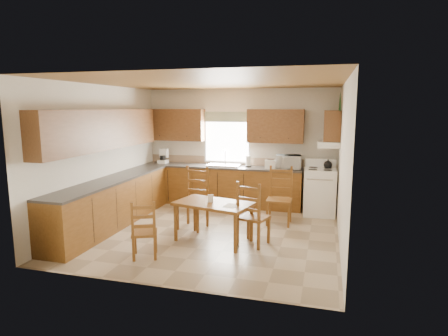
% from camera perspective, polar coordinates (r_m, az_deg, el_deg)
% --- Properties ---
extents(floor, '(4.50, 4.50, 0.00)m').
position_cam_1_polar(floor, '(7.02, -1.85, -9.64)').
color(floor, tan).
rests_on(floor, ground).
extents(ceiling, '(4.50, 4.50, 0.00)m').
position_cam_1_polar(ceiling, '(6.66, -1.97, 12.93)').
color(ceiling, brown).
rests_on(ceiling, floor).
extents(wall_left, '(4.50, 4.50, 0.00)m').
position_cam_1_polar(wall_left, '(7.67, -18.19, 1.88)').
color(wall_left, beige).
rests_on(wall_left, floor).
extents(wall_right, '(4.50, 4.50, 0.00)m').
position_cam_1_polar(wall_right, '(6.42, 17.65, 0.56)').
color(wall_right, beige).
rests_on(wall_right, floor).
extents(wall_back, '(4.50, 4.50, 0.00)m').
position_cam_1_polar(wall_back, '(8.87, 2.38, 3.26)').
color(wall_back, beige).
rests_on(wall_back, floor).
extents(wall_front, '(4.50, 4.50, 0.00)m').
position_cam_1_polar(wall_front, '(4.64, -10.14, -2.34)').
color(wall_front, beige).
rests_on(wall_front, floor).
extents(lower_cab_back, '(3.75, 0.60, 0.88)m').
position_cam_1_polar(lower_cab_back, '(8.81, -0.47, -2.76)').
color(lower_cab_back, brown).
rests_on(lower_cab_back, floor).
extents(lower_cab_left, '(0.60, 3.60, 0.88)m').
position_cam_1_polar(lower_cab_left, '(7.55, -16.56, -5.18)').
color(lower_cab_left, brown).
rests_on(lower_cab_left, floor).
extents(counter_back, '(3.75, 0.63, 0.04)m').
position_cam_1_polar(counter_back, '(8.73, -0.48, 0.19)').
color(counter_back, '#3C3836').
rests_on(counter_back, lower_cab_back).
extents(counter_left, '(0.63, 3.60, 0.04)m').
position_cam_1_polar(counter_left, '(7.46, -16.72, -1.75)').
color(counter_left, '#3C3836').
rests_on(counter_left, lower_cab_left).
extents(backsplash, '(3.75, 0.01, 0.18)m').
position_cam_1_polar(backsplash, '(8.99, 0.02, 1.16)').
color(backsplash, '#967A5F').
rests_on(backsplash, counter_back).
extents(upper_cab_back_left, '(1.41, 0.33, 0.75)m').
position_cam_1_polar(upper_cab_back_left, '(9.14, -7.39, 6.54)').
color(upper_cab_back_left, brown).
rests_on(upper_cab_back_left, wall_back).
extents(upper_cab_back_right, '(1.25, 0.33, 0.75)m').
position_cam_1_polar(upper_cab_back_right, '(8.52, 7.86, 6.34)').
color(upper_cab_back_right, brown).
rests_on(upper_cab_back_right, wall_back).
extents(upper_cab_left, '(0.33, 3.60, 0.75)m').
position_cam_1_polar(upper_cab_left, '(7.41, -17.95, 5.58)').
color(upper_cab_left, brown).
rests_on(upper_cab_left, wall_left).
extents(upper_cab_stove, '(0.33, 0.62, 0.62)m').
position_cam_1_polar(upper_cab_stove, '(8.01, 16.17, 6.22)').
color(upper_cab_stove, brown).
rests_on(upper_cab_stove, wall_right).
extents(range_hood, '(0.44, 0.62, 0.12)m').
position_cam_1_polar(range_hood, '(8.03, 15.69, 3.53)').
color(range_hood, white).
rests_on(range_hood, wall_right).
extents(window_frame, '(1.13, 0.02, 1.18)m').
position_cam_1_polar(window_frame, '(8.89, 0.46, 4.58)').
color(window_frame, white).
rests_on(window_frame, wall_back).
extents(window_pane, '(1.05, 0.01, 1.10)m').
position_cam_1_polar(window_pane, '(8.89, 0.45, 4.57)').
color(window_pane, white).
rests_on(window_pane, wall_back).
extents(window_valance, '(1.19, 0.01, 0.24)m').
position_cam_1_polar(window_valance, '(8.84, 0.41, 7.80)').
color(window_valance, '#425E38').
rests_on(window_valance, wall_back).
extents(sink_basin, '(0.75, 0.45, 0.04)m').
position_cam_1_polar(sink_basin, '(8.70, -0.00, 0.43)').
color(sink_basin, silver).
rests_on(sink_basin, counter_back).
extents(pine_decal_a, '(0.22, 0.22, 0.36)m').
position_cam_1_polar(pine_decal_a, '(7.68, 17.34, 9.64)').
color(pine_decal_a, '#183C17').
rests_on(pine_decal_a, wall_right).
extents(pine_decal_b, '(0.22, 0.22, 0.36)m').
position_cam_1_polar(pine_decal_b, '(8.00, 17.28, 9.89)').
color(pine_decal_b, '#183C17').
rests_on(pine_decal_b, wall_right).
extents(pine_decal_c, '(0.22, 0.22, 0.36)m').
position_cam_1_polar(pine_decal_c, '(8.32, 17.20, 9.58)').
color(pine_decal_c, '#183C17').
rests_on(pine_decal_c, wall_right).
extents(stove, '(0.68, 0.70, 0.97)m').
position_cam_1_polar(stove, '(8.23, 14.33, -3.60)').
color(stove, white).
rests_on(stove, floor).
extents(coffeemaker, '(0.24, 0.27, 0.34)m').
position_cam_1_polar(coffeemaker, '(9.26, -9.28, 1.79)').
color(coffeemaker, white).
rests_on(coffeemaker, counter_back).
extents(paper_towel, '(0.13, 0.13, 0.25)m').
position_cam_1_polar(paper_towel, '(8.60, 3.70, 1.03)').
color(paper_towel, white).
rests_on(paper_towel, counter_back).
extents(toaster, '(0.24, 0.16, 0.19)m').
position_cam_1_polar(toaster, '(8.39, 7.09, 0.56)').
color(toaster, white).
rests_on(toaster, counter_back).
extents(microwave, '(0.54, 0.41, 0.30)m').
position_cam_1_polar(microwave, '(8.42, 9.78, 0.91)').
color(microwave, white).
rests_on(microwave, counter_back).
extents(dining_table, '(1.40, 1.00, 0.68)m').
position_cam_1_polar(dining_table, '(6.45, -1.62, -8.18)').
color(dining_table, brown).
rests_on(dining_table, floor).
extents(chair_near_left, '(0.49, 0.48, 0.89)m').
position_cam_1_polar(chair_near_left, '(5.87, -12.04, -9.05)').
color(chair_near_left, brown).
rests_on(chair_near_left, floor).
extents(chair_near_right, '(0.56, 0.54, 1.07)m').
position_cam_1_polar(chair_near_right, '(6.26, 4.51, -6.88)').
color(chair_near_right, brown).
rests_on(chair_near_right, floor).
extents(chair_far_left, '(0.54, 0.52, 1.15)m').
position_cam_1_polar(chair_far_left, '(7.07, -4.83, -4.67)').
color(chair_far_left, brown).
rests_on(chair_far_left, floor).
extents(chair_far_right, '(0.47, 0.45, 1.12)m').
position_cam_1_polar(chair_far_right, '(7.38, 8.44, -4.28)').
color(chair_far_right, brown).
rests_on(chair_far_right, floor).
extents(table_paper, '(0.23, 0.29, 0.00)m').
position_cam_1_polar(table_paper, '(6.14, 1.06, -5.76)').
color(table_paper, white).
rests_on(table_paper, dining_table).
extents(table_card, '(0.10, 0.05, 0.13)m').
position_cam_1_polar(table_card, '(6.35, -2.07, -4.65)').
color(table_card, white).
rests_on(table_card, dining_table).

